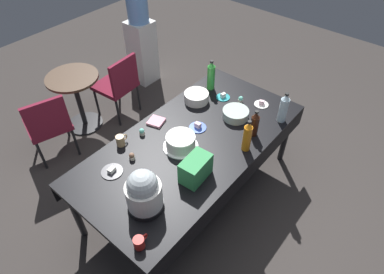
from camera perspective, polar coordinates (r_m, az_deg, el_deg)
ground at (r=3.50m, az=0.00°, el=-9.51°), size 9.00×9.00×0.00m
potluck_table at (r=2.97m, az=0.00°, el=-1.56°), size 2.20×1.10×0.75m
frosted_layer_cake at (r=2.84m, az=-1.98°, el=-0.87°), size 0.31×0.31×0.13m
slow_cooker at (r=2.37m, az=-8.38°, el=-9.42°), size 0.27×0.27×0.37m
glass_salad_bowl at (r=3.18m, az=7.55°, el=4.02°), size 0.25×0.25×0.08m
ceramic_snack_bowl at (r=3.35m, az=0.77°, el=6.94°), size 0.25×0.25×0.10m
dessert_plate_teal at (r=3.43m, az=5.41°, el=6.98°), size 0.14×0.14×0.05m
dessert_plate_charcoal at (r=2.76m, az=-13.71°, el=-5.76°), size 0.18×0.18×0.04m
dessert_plate_cobalt at (r=3.05m, az=1.01°, el=1.80°), size 0.16×0.16×0.06m
dessert_plate_white at (r=3.39m, az=11.94°, el=5.65°), size 0.14×0.14×0.05m
cupcake_berry at (r=3.38m, az=8.42°, el=6.46°), size 0.05×0.05×0.07m
cupcake_mint at (r=2.80m, az=-10.39°, el=-3.32°), size 0.05×0.05×0.07m
cupcake_cocoa at (r=3.01m, az=-8.68°, el=0.89°), size 0.05×0.05×0.07m
soda_bottle_cola at (r=2.97m, az=10.81°, el=2.25°), size 0.07×0.07×0.27m
soda_bottle_water at (r=3.16m, az=15.60°, el=4.83°), size 0.08×0.08×0.32m
soda_bottle_orange_juice at (r=2.80m, az=9.55°, el=0.11°), size 0.07×0.07×0.32m
soda_bottle_lime_soda at (r=3.47m, az=3.32°, el=10.56°), size 0.08×0.08×0.33m
coffee_mug_red at (r=2.31m, az=-9.11°, el=-17.60°), size 0.12×0.08×0.09m
coffee_mug_tan at (r=2.93m, az=-12.27°, el=-0.58°), size 0.12×0.07×0.10m
soda_carton at (r=2.58m, az=0.64°, el=-5.50°), size 0.27×0.18×0.20m
paper_napkin_stack at (r=3.13m, az=-6.23°, el=2.69°), size 0.17×0.17×0.02m
maroon_chair_left at (r=3.82m, az=-23.68°, el=2.22°), size 0.55×0.55×0.85m
maroon_chair_right at (r=4.19m, az=-12.62°, el=9.14°), size 0.48×0.48×0.85m
round_cafe_table at (r=4.15m, az=-19.42°, el=7.30°), size 0.60×0.60×0.72m
water_cooler at (r=4.80m, az=-8.76°, el=15.79°), size 0.32×0.32×1.24m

